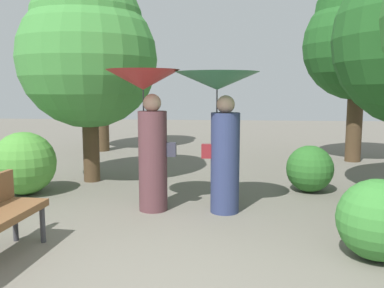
{
  "coord_description": "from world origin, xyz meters",
  "views": [
    {
      "loc": [
        0.6,
        -3.43,
        1.75
      ],
      "look_at": [
        0.0,
        2.81,
        0.91
      ],
      "focal_mm": 38.31,
      "sensor_mm": 36.0,
      "label": 1
    }
  ],
  "objects_px": {
    "person_right": "(220,115)",
    "tree_mid_left": "(99,28)",
    "tree_near_left": "(88,48)",
    "tree_near_right": "(359,35)",
    "person_left": "(148,116)"
  },
  "relations": [
    {
      "from": "person_right",
      "to": "tree_mid_left",
      "type": "xyz_separation_m",
      "value": [
        -3.54,
        5.6,
        2.05
      ]
    },
    {
      "from": "person_right",
      "to": "tree_near_right",
      "type": "bearing_deg",
      "value": -39.11
    },
    {
      "from": "person_left",
      "to": "tree_near_right",
      "type": "relative_size",
      "value": 0.44
    },
    {
      "from": "person_right",
      "to": "person_left",
      "type": "bearing_deg",
      "value": 85.54
    },
    {
      "from": "tree_near_left",
      "to": "person_right",
      "type": "bearing_deg",
      "value": -35.32
    },
    {
      "from": "person_left",
      "to": "tree_mid_left",
      "type": "xyz_separation_m",
      "value": [
        -2.51,
        5.6,
        2.08
      ]
    },
    {
      "from": "person_left",
      "to": "tree_mid_left",
      "type": "height_order",
      "value": "tree_mid_left"
    },
    {
      "from": "person_left",
      "to": "tree_near_right",
      "type": "bearing_deg",
      "value": -47.08
    },
    {
      "from": "person_left",
      "to": "tree_near_left",
      "type": "relative_size",
      "value": 0.51
    },
    {
      "from": "tree_mid_left",
      "to": "tree_near_right",
      "type": "bearing_deg",
      "value": -9.4
    },
    {
      "from": "tree_near_left",
      "to": "tree_near_right",
      "type": "bearing_deg",
      "value": 25.85
    },
    {
      "from": "tree_near_left",
      "to": "tree_mid_left",
      "type": "height_order",
      "value": "tree_mid_left"
    },
    {
      "from": "tree_near_left",
      "to": "tree_near_right",
      "type": "distance_m",
      "value": 6.27
    },
    {
      "from": "tree_near_left",
      "to": "person_left",
      "type": "bearing_deg",
      "value": -50.31
    },
    {
      "from": "person_right",
      "to": "tree_near_left",
      "type": "bearing_deg",
      "value": 50.34
    }
  ]
}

